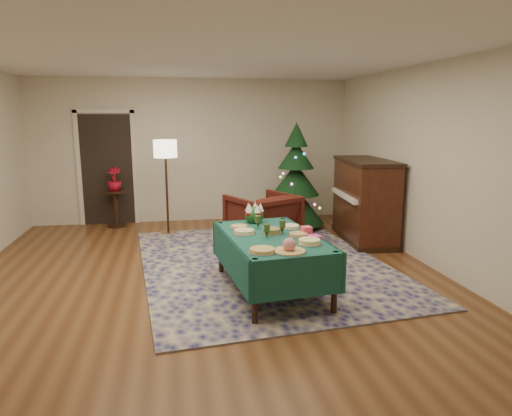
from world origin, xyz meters
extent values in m
plane|color=#593319|center=(0.00, 0.00, 0.00)|extent=(7.00, 7.00, 0.00)
plane|color=white|center=(0.00, 0.00, 2.70)|extent=(7.00, 7.00, 0.00)
plane|color=beige|center=(0.00, 3.50, 1.35)|extent=(6.00, 0.00, 6.00)
plane|color=beige|center=(0.00, -3.50, 1.35)|extent=(6.00, 0.00, 6.00)
plane|color=beige|center=(3.00, 0.00, 1.35)|extent=(0.00, 7.00, 7.00)
cube|color=black|center=(-1.60, 3.48, 1.02)|extent=(0.92, 0.02, 2.04)
cube|color=silver|center=(-2.10, 3.48, 1.05)|extent=(0.08, 0.04, 2.14)
cube|color=silver|center=(-1.10, 3.48, 1.05)|extent=(0.08, 0.04, 2.14)
cube|color=silver|center=(-1.60, 3.48, 2.10)|extent=(1.08, 0.04, 0.08)
cube|color=#161655|center=(0.79, 0.59, 0.01)|extent=(3.62, 4.51, 0.02)
cylinder|color=black|center=(0.35, -1.24, 0.34)|extent=(0.06, 0.06, 0.67)
cylinder|color=black|center=(0.18, 0.31, 0.34)|extent=(0.06, 0.06, 0.67)
cylinder|color=black|center=(1.19, -1.15, 0.34)|extent=(0.06, 0.06, 0.67)
cylinder|color=black|center=(1.02, 0.40, 0.34)|extent=(0.06, 0.06, 0.67)
cube|color=#144637|center=(0.69, -0.42, 0.66)|extent=(1.17, 1.80, 0.04)
cube|color=#144637|center=(0.60, 0.42, 0.46)|extent=(1.01, 0.14, 0.42)
cube|color=#144637|center=(0.78, -1.26, 0.46)|extent=(1.01, 0.14, 0.42)
cube|color=#144637|center=(1.17, -0.37, 0.46)|extent=(0.21, 1.73, 0.42)
cube|color=#144637|center=(0.21, -0.47, 0.46)|extent=(0.21, 1.73, 0.42)
cylinder|color=silver|center=(0.46, -1.05, 0.68)|extent=(0.29, 0.29, 0.01)
cylinder|color=tan|center=(0.46, -1.05, 0.70)|extent=(0.25, 0.25, 0.03)
cylinder|color=silver|center=(0.73, -1.09, 0.68)|extent=(0.33, 0.33, 0.01)
sphere|color=#CC727A|center=(0.73, -1.09, 0.75)|extent=(0.13, 0.13, 0.13)
cylinder|color=silver|center=(1.01, -0.85, 0.68)|extent=(0.27, 0.27, 0.01)
cylinder|color=#D8D172|center=(1.01, -0.85, 0.71)|extent=(0.23, 0.23, 0.04)
cylinder|color=silver|center=(0.98, -0.51, 0.68)|extent=(0.24, 0.24, 0.01)
cylinder|color=#B2844C|center=(0.98, -0.51, 0.70)|extent=(0.20, 0.20, 0.03)
cylinder|color=silver|center=(0.40, -0.29, 0.68)|extent=(0.27, 0.27, 0.01)
cylinder|color=#D8BF7F|center=(0.40, -0.29, 0.70)|extent=(0.23, 0.23, 0.04)
cylinder|color=silver|center=(0.71, -0.35, 0.68)|extent=(0.24, 0.24, 0.01)
cylinder|color=maroon|center=(0.71, -0.35, 0.71)|extent=(0.21, 0.21, 0.05)
cylinder|color=silver|center=(0.99, -0.12, 0.68)|extent=(0.23, 0.23, 0.01)
cylinder|color=#F2EACC|center=(0.99, -0.12, 0.70)|extent=(0.20, 0.20, 0.03)
cylinder|color=silver|center=(0.37, -0.03, 0.68)|extent=(0.24, 0.24, 0.01)
cylinder|color=tan|center=(0.37, -0.03, 0.70)|extent=(0.20, 0.20, 0.03)
cone|color=#2D471E|center=(0.60, -0.07, 0.71)|extent=(0.06, 0.06, 0.08)
cylinder|color=#2D471E|center=(0.60, -0.07, 0.79)|extent=(0.07, 0.07, 0.08)
cone|color=#2D471E|center=(0.83, -0.37, 0.71)|extent=(0.06, 0.06, 0.08)
cylinder|color=#2D471E|center=(0.83, -0.37, 0.79)|extent=(0.07, 0.07, 0.08)
cone|color=#2D471E|center=(0.62, -0.52, 0.71)|extent=(0.06, 0.06, 0.08)
cylinder|color=#2D471E|center=(0.62, -0.52, 0.79)|extent=(0.07, 0.07, 0.08)
cube|color=#D63B95|center=(1.12, -0.64, 0.69)|extent=(0.15, 0.15, 0.04)
cube|color=#F84566|center=(1.10, -0.44, 0.72)|extent=(0.12, 0.12, 0.09)
sphere|color=#1E4C1E|center=(0.61, 0.25, 0.76)|extent=(0.23, 0.23, 0.23)
cone|color=white|center=(0.69, 0.25, 0.87)|extent=(0.09, 0.09, 0.11)
cone|color=white|center=(0.63, 0.33, 0.87)|extent=(0.09, 0.09, 0.11)
cone|color=white|center=(0.54, 0.30, 0.87)|extent=(0.09, 0.09, 0.11)
cone|color=white|center=(0.54, 0.20, 0.87)|extent=(0.09, 0.09, 0.11)
cone|color=white|center=(0.63, 0.17, 0.87)|extent=(0.09, 0.09, 0.11)
sphere|color=#B20C0F|center=(0.69, 0.31, 0.80)|extent=(0.06, 0.06, 0.06)
sphere|color=#B20C0F|center=(0.55, 0.33, 0.80)|extent=(0.06, 0.06, 0.06)
sphere|color=#B20C0F|center=(0.53, 0.19, 0.80)|extent=(0.06, 0.06, 0.06)
sphere|color=#B20C0F|center=(0.67, 0.17, 0.80)|extent=(0.06, 0.06, 0.06)
imported|color=#42140E|center=(0.94, 1.40, 0.47)|extent=(1.18, 1.16, 0.93)
cylinder|color=#A57F3F|center=(-0.51, 2.54, 0.01)|extent=(0.27, 0.27, 0.03)
cylinder|color=black|center=(-0.51, 2.54, 0.73)|extent=(0.04, 0.04, 1.47)
cylinder|color=#FFEABF|center=(-0.51, 2.54, 1.47)|extent=(0.39, 0.39, 0.29)
cylinder|color=black|center=(-1.45, 3.20, 0.02)|extent=(0.34, 0.34, 0.04)
cylinder|color=black|center=(-1.45, 3.20, 0.33)|extent=(0.07, 0.07, 0.62)
cylinder|color=black|center=(-1.45, 3.20, 0.65)|extent=(0.37, 0.37, 0.03)
imported|color=#A60B20|center=(-1.45, 3.20, 0.79)|extent=(0.24, 0.44, 0.24)
cylinder|color=black|center=(1.76, 2.52, 0.08)|extent=(0.11, 0.11, 0.15)
cone|color=black|center=(1.76, 2.52, 0.43)|extent=(1.35, 1.35, 0.67)
cone|color=black|center=(1.76, 2.52, 0.90)|extent=(1.10, 1.10, 0.57)
cone|color=black|center=(1.76, 2.52, 1.33)|extent=(0.83, 0.83, 0.48)
cone|color=black|center=(1.76, 2.52, 1.69)|extent=(0.54, 0.54, 0.43)
cube|color=black|center=(2.66, 1.51, 0.04)|extent=(0.79, 1.57, 0.09)
cube|color=black|center=(2.66, 1.51, 0.66)|extent=(0.76, 1.54, 1.24)
cube|color=black|center=(2.66, 1.51, 1.30)|extent=(0.81, 1.59, 0.05)
cube|color=white|center=(2.34, 1.54, 0.75)|extent=(0.23, 1.29, 0.06)
camera|label=1|loc=(-0.37, -5.33, 2.01)|focal=32.00mm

